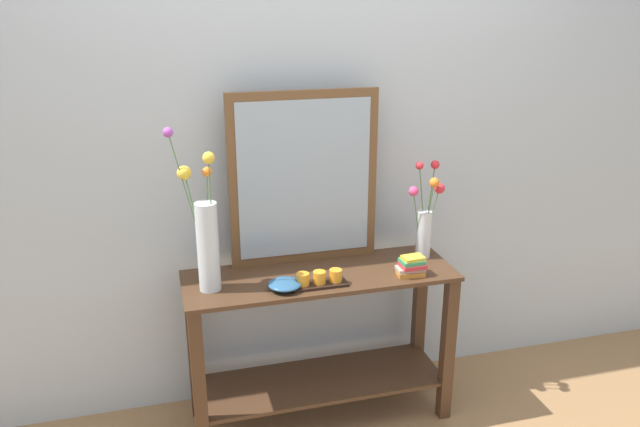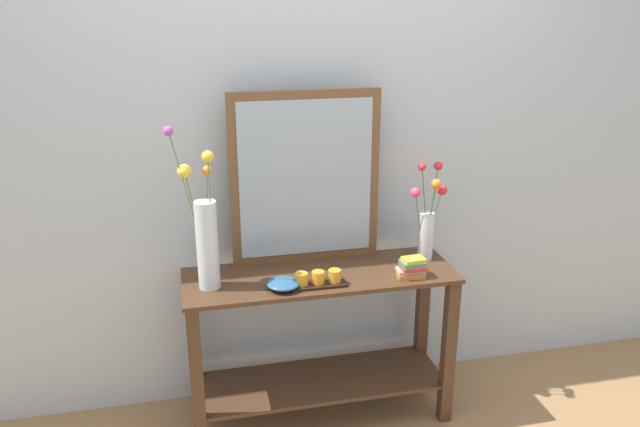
% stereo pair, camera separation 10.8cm
% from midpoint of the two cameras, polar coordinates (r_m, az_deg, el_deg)
% --- Properties ---
extents(ground_plane, '(7.00, 6.00, 0.02)m').
position_cam_midpoint_polar(ground_plane, '(3.26, -1.00, -17.91)').
color(ground_plane, '#997047').
extents(wall_back, '(6.40, 0.08, 2.70)m').
position_cam_midpoint_polar(wall_back, '(2.98, -2.70, 7.43)').
color(wall_back, '#B2BCC1').
rests_on(wall_back, ground).
extents(console_table, '(1.24, 0.41, 0.76)m').
position_cam_midpoint_polar(console_table, '(3.00, -1.05, -10.73)').
color(console_table, '#472D1C').
rests_on(console_table, ground).
extents(mirror_leaning, '(0.70, 0.03, 0.81)m').
position_cam_midpoint_polar(mirror_leaning, '(2.87, -2.54, 3.18)').
color(mirror_leaning, brown).
rests_on(mirror_leaning, console_table).
extents(tall_vase_left, '(0.19, 0.15, 0.70)m').
position_cam_midpoint_polar(tall_vase_left, '(2.68, -11.49, -2.09)').
color(tall_vase_left, silver).
rests_on(tall_vase_left, console_table).
extents(vase_right, '(0.18, 0.15, 0.47)m').
position_cam_midpoint_polar(vase_right, '(3.00, 8.53, -0.59)').
color(vase_right, silver).
rests_on(vase_right, console_table).
extents(candle_tray, '(0.24, 0.09, 0.07)m').
position_cam_midpoint_polar(candle_tray, '(2.74, -1.19, -6.06)').
color(candle_tray, black).
rests_on(candle_tray, console_table).
extents(decorative_bowl, '(0.15, 0.15, 0.04)m').
position_cam_midpoint_polar(decorative_bowl, '(2.71, -4.37, -6.45)').
color(decorative_bowl, '#2D5B84').
rests_on(decorative_bowl, console_table).
extents(book_stack, '(0.13, 0.09, 0.09)m').
position_cam_midpoint_polar(book_stack, '(2.85, 7.26, -4.78)').
color(book_stack, orange).
rests_on(book_stack, console_table).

